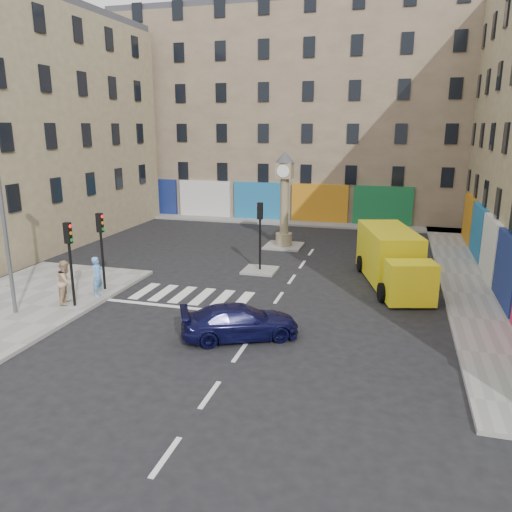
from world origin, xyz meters
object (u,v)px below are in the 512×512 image
at_px(traffic_light_left_near, 69,251).
at_px(traffic_light_island, 260,225).
at_px(pedestrian_blue, 98,276).
at_px(pedestrian_tan, 66,282).
at_px(navy_sedan, 240,322).
at_px(lamp_post, 2,203).
at_px(clock_pillar, 284,193).
at_px(traffic_light_left_far, 101,239).
at_px(yellow_van, 392,258).

height_order(traffic_light_left_near, traffic_light_island, traffic_light_left_near).
distance_m(pedestrian_blue, pedestrian_tan, 1.45).
bearing_deg(traffic_light_left_near, navy_sedan, -7.02).
relative_size(traffic_light_left_near, lamp_post, 0.45).
distance_m(clock_pillar, navy_sedan, 15.14).
height_order(traffic_light_island, navy_sedan, traffic_light_island).
height_order(traffic_light_left_far, navy_sedan, traffic_light_left_far).
relative_size(yellow_van, pedestrian_blue, 4.10).
bearing_deg(navy_sedan, pedestrian_blue, 45.82).
bearing_deg(pedestrian_blue, pedestrian_tan, 146.31).
bearing_deg(pedestrian_blue, yellow_van, -65.39).
relative_size(navy_sedan, pedestrian_tan, 2.27).
bearing_deg(navy_sedan, traffic_light_island, -16.21).
xyz_separation_m(clock_pillar, navy_sedan, (1.62, -14.77, -2.91)).
xyz_separation_m(lamp_post, clock_pillar, (8.20, 15.20, -1.24)).
xyz_separation_m(clock_pillar, pedestrian_blue, (-6.00, -12.36, -2.47)).
bearing_deg(navy_sedan, clock_pillar, -20.40).
bearing_deg(clock_pillar, traffic_light_island, -90.00).
relative_size(traffic_light_left_far, yellow_van, 0.48).
bearing_deg(traffic_light_left_far, traffic_light_left_near, -90.00).
distance_m(traffic_light_left_far, lamp_post, 4.77).
distance_m(traffic_light_island, lamp_post, 12.52).
distance_m(navy_sedan, pedestrian_tan, 8.50).
bearing_deg(traffic_light_island, navy_sedan, -79.56).
height_order(traffic_light_left_near, pedestrian_tan, traffic_light_left_near).
xyz_separation_m(yellow_van, pedestrian_blue, (-12.97, -6.14, -0.24)).
xyz_separation_m(traffic_light_island, pedestrian_blue, (-6.00, -6.37, -1.51)).
bearing_deg(traffic_light_left_near, clock_pillar, 65.45).
distance_m(traffic_light_left_far, yellow_van, 14.30).
xyz_separation_m(traffic_light_left_far, yellow_van, (13.27, 5.17, -1.30)).
bearing_deg(yellow_van, traffic_light_left_far, -174.13).
height_order(yellow_van, pedestrian_tan, yellow_van).
relative_size(yellow_van, pedestrian_tan, 3.91).
distance_m(traffic_light_left_near, pedestrian_blue, 2.12).
relative_size(traffic_light_island, yellow_van, 0.48).
relative_size(traffic_light_left_near, traffic_light_left_far, 1.00).
distance_m(traffic_light_left_far, pedestrian_tan, 2.69).
bearing_deg(navy_sedan, pedestrian_tan, 55.30).
bearing_deg(pedestrian_blue, lamp_post, 141.41).
relative_size(clock_pillar, navy_sedan, 1.38).
relative_size(traffic_light_left_far, navy_sedan, 0.84).
height_order(lamp_post, yellow_van, lamp_post).
bearing_deg(traffic_light_left_near, pedestrian_tan, 156.36).
height_order(traffic_light_left_far, traffic_light_island, traffic_light_left_far).
distance_m(traffic_light_island, navy_sedan, 9.13).
height_order(traffic_light_left_near, navy_sedan, traffic_light_left_near).
relative_size(traffic_light_left_near, pedestrian_tan, 1.90).
xyz_separation_m(traffic_light_island, lamp_post, (-8.20, -9.20, 2.20)).
xyz_separation_m(traffic_light_left_far, navy_sedan, (7.92, -3.37, -1.98)).
relative_size(clock_pillar, yellow_van, 0.80).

